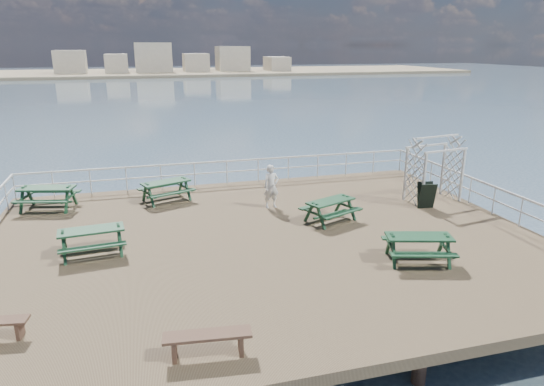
{
  "coord_description": "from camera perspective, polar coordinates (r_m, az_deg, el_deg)",
  "views": [
    {
      "loc": [
        -3.78,
        -14.36,
        6.1
      ],
      "look_at": [
        0.61,
        1.38,
        1.1
      ],
      "focal_mm": 32.0,
      "sensor_mm": 36.0,
      "label": 1
    }
  ],
  "objects": [
    {
      "name": "ground",
      "position": [
        16.11,
        -0.79,
        -5.81
      ],
      "size": [
        18.0,
        14.0,
        0.3
      ],
      "primitive_type": "cube",
      "color": "brown",
      "rests_on": "ground"
    },
    {
      "name": "sea_backdrop",
      "position": [
        149.47,
        -9.61,
        14.24
      ],
      "size": [
        300.0,
        300.0,
        9.2
      ],
      "color": "#3B4F64",
      "rests_on": "ground"
    },
    {
      "name": "railing",
      "position": [
        18.1,
        -3.11,
        0.2
      ],
      "size": [
        17.77,
        13.76,
        1.1
      ],
      "color": "silver",
      "rests_on": "ground"
    },
    {
      "name": "picnic_table_a",
      "position": [
        20.58,
        -24.93,
        -0.02
      ],
      "size": [
        2.37,
        2.09,
        0.99
      ],
      "rotation": [
        0.0,
        0.0,
        -0.25
      ],
      "color": "#143722",
      "rests_on": "ground"
    },
    {
      "name": "picnic_table_b",
      "position": [
        20.13,
        -12.36,
        0.73
      ],
      "size": [
        2.33,
        2.11,
        0.93
      ],
      "rotation": [
        0.0,
        0.0,
        0.36
      ],
      "color": "#143722",
      "rests_on": "ground"
    },
    {
      "name": "picnic_table_c",
      "position": [
        17.54,
        6.9,
        -1.5
      ],
      "size": [
        2.24,
        2.04,
        0.89
      ],
      "rotation": [
        0.0,
        0.0,
        0.39
      ],
      "color": "#143722",
      "rests_on": "ground"
    },
    {
      "name": "picnic_table_d",
      "position": [
        15.63,
        -20.45,
        -4.76
      ],
      "size": [
        2.03,
        1.69,
        0.92
      ],
      "rotation": [
        0.0,
        0.0,
        0.09
      ],
      "color": "#143722",
      "rests_on": "ground"
    },
    {
      "name": "picnic_table_e",
      "position": [
        14.81,
        16.87,
        -5.62
      ],
      "size": [
        2.23,
        1.98,
        0.91
      ],
      "rotation": [
        0.0,
        0.0,
        -0.28
      ],
      "color": "#143722",
      "rests_on": "ground"
    },
    {
      "name": "flat_bench_near",
      "position": [
        10.35,
        -7.6,
        -16.68
      ],
      "size": [
        1.83,
        0.62,
        0.52
      ],
      "rotation": [
        0.0,
        0.0,
        -0.11
      ],
      "color": "brown",
      "rests_on": "ground"
    },
    {
      "name": "trellis_arbor",
      "position": [
        20.6,
        18.52,
        2.32
      ],
      "size": [
        2.31,
        1.48,
        2.67
      ],
      "rotation": [
        0.0,
        0.0,
        0.16
      ],
      "color": "silver",
      "rests_on": "ground"
    },
    {
      "name": "sandwich_board",
      "position": [
        19.72,
        17.7,
        -0.3
      ],
      "size": [
        0.69,
        0.55,
        1.04
      ],
      "rotation": [
        0.0,
        0.0,
        -0.14
      ],
      "color": "black",
      "rests_on": "ground"
    },
    {
      "name": "person",
      "position": [
        18.77,
        -0.08,
        0.78
      ],
      "size": [
        0.66,
        0.47,
        1.7
      ],
      "primitive_type": "imported",
      "rotation": [
        0.0,
        0.0,
        0.11
      ],
      "color": "silver",
      "rests_on": "ground"
    }
  ]
}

